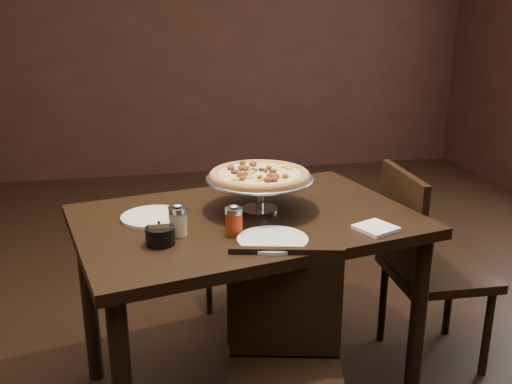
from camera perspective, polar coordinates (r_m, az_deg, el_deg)
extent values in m
cube|color=black|center=(5.66, -8.91, 15.67)|extent=(6.00, 0.02, 2.80)
cube|color=black|center=(2.25, -0.99, -2.94)|extent=(1.45, 1.12, 0.04)
cylinder|color=black|center=(2.42, 15.83, -12.69)|extent=(0.06, 0.06, 0.77)
cylinder|color=black|center=(2.61, -16.33, -10.40)|extent=(0.06, 0.06, 0.77)
cylinder|color=black|center=(2.95, 6.79, -6.36)|extent=(0.06, 0.06, 0.77)
cylinder|color=#B9B8BF|center=(2.31, 0.35, -1.72)|extent=(0.15, 0.15, 0.01)
cylinder|color=#B9B8BF|center=(2.29, 0.35, -0.26)|extent=(0.03, 0.03, 0.12)
cylinder|color=#B9B8BF|center=(2.27, 0.36, 1.21)|extent=(0.11, 0.11, 0.01)
cylinder|color=#A1A1A6|center=(2.27, 0.36, 1.37)|extent=(0.42, 0.42, 0.01)
torus|color=#A1A1A6|center=(2.27, 0.36, 1.39)|extent=(0.43, 0.43, 0.01)
cylinder|color=brown|center=(2.26, 0.36, 1.60)|extent=(0.39, 0.39, 0.01)
torus|color=brown|center=(2.26, 0.36, 1.70)|extent=(0.40, 0.40, 0.03)
cylinder|color=#E5C67D|center=(2.26, 0.36, 1.83)|extent=(0.33, 0.33, 0.01)
cylinder|color=beige|center=(2.06, -7.81, -3.17)|extent=(0.06, 0.06, 0.09)
cylinder|color=#B9B8BF|center=(2.04, -7.87, -1.78)|extent=(0.07, 0.07, 0.02)
ellipsoid|color=#B9B8BF|center=(2.04, -7.89, -1.32)|extent=(0.04, 0.04, 0.01)
cylinder|color=maroon|center=(2.05, -2.21, -3.19)|extent=(0.06, 0.06, 0.08)
cylinder|color=#B9B8BF|center=(2.03, -2.23, -1.87)|extent=(0.06, 0.06, 0.02)
ellipsoid|color=#B9B8BF|center=(2.03, -2.23, -1.44)|extent=(0.03, 0.03, 0.01)
cylinder|color=black|center=(2.00, -9.56, -4.33)|extent=(0.10, 0.10, 0.06)
cube|color=#D6B67B|center=(1.99, -10.07, -3.98)|extent=(0.04, 0.03, 0.07)
cube|color=#D6B67B|center=(1.99, -9.19, -3.93)|extent=(0.04, 0.03, 0.07)
cube|color=white|center=(2.15, 11.89, -3.55)|extent=(0.17, 0.17, 0.01)
cylinder|color=white|center=(2.25, -10.18, -2.46)|extent=(0.25, 0.25, 0.01)
cylinder|color=white|center=(2.00, 1.67, -4.80)|extent=(0.25, 0.25, 0.01)
cone|color=#B9B8BF|center=(2.30, 3.31, 1.70)|extent=(0.12, 0.12, 0.00)
cylinder|color=black|center=(2.30, 3.31, 1.77)|extent=(0.04, 0.11, 0.02)
cube|color=black|center=(2.93, -0.77, -5.84)|extent=(0.47, 0.47, 0.04)
cube|color=black|center=(2.68, 0.70, -2.57)|extent=(0.40, 0.11, 0.42)
cylinder|color=black|center=(3.21, 0.84, -7.84)|extent=(0.03, 0.03, 0.39)
cylinder|color=black|center=(3.11, -4.74, -8.84)|extent=(0.03, 0.03, 0.39)
cylinder|color=black|center=(2.95, 3.46, -10.35)|extent=(0.03, 0.03, 0.39)
cylinder|color=black|center=(2.83, -2.58, -11.58)|extent=(0.03, 0.03, 0.39)
cube|color=black|center=(1.99, 2.98, -10.98)|extent=(0.38, 0.12, 0.41)
cube|color=black|center=(2.76, 17.66, -7.62)|extent=(0.45, 0.45, 0.04)
cube|color=black|center=(2.58, 14.31, -2.90)|extent=(0.05, 0.43, 0.45)
cylinder|color=black|center=(2.81, 22.10, -12.95)|extent=(0.04, 0.04, 0.42)
cylinder|color=black|center=(3.07, 18.74, -9.84)|extent=(0.04, 0.04, 0.42)
cylinder|color=black|center=(2.66, 15.44, -14.12)|extent=(0.04, 0.04, 0.42)
cylinder|color=black|center=(2.93, 12.58, -10.67)|extent=(0.04, 0.04, 0.42)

